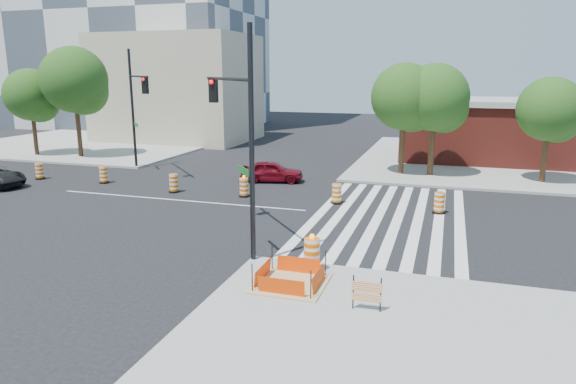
# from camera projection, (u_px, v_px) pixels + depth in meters

# --- Properties ---
(ground) EXTENTS (120.00, 120.00, 0.00)m
(ground) POSITION_uv_depth(u_px,v_px,m) (177.00, 200.00, 26.89)
(ground) COLOR black
(ground) RESTS_ON ground
(sidewalk_ne) EXTENTS (22.00, 22.00, 0.15)m
(sidewalk_ne) POSITION_uv_depth(u_px,v_px,m) (512.00, 161.00, 38.33)
(sidewalk_ne) COLOR gray
(sidewalk_ne) RESTS_ON ground
(sidewalk_nw) EXTENTS (22.00, 22.00, 0.15)m
(sidewalk_nw) POSITION_uv_depth(u_px,v_px,m) (104.00, 142.00, 48.84)
(sidewalk_nw) COLOR gray
(sidewalk_nw) RESTS_ON ground
(crosswalk_east) EXTENTS (6.75, 13.50, 0.01)m
(crosswalk_east) POSITION_uv_depth(u_px,v_px,m) (388.00, 217.00, 23.68)
(crosswalk_east) COLOR silver
(crosswalk_east) RESTS_ON ground
(lane_centerline) EXTENTS (14.00, 0.12, 0.01)m
(lane_centerline) POSITION_uv_depth(u_px,v_px,m) (177.00, 200.00, 26.88)
(lane_centerline) COLOR silver
(lane_centerline) RESTS_ON ground
(excavation_pit) EXTENTS (2.20, 2.20, 0.90)m
(excavation_pit) POSITION_uv_depth(u_px,v_px,m) (290.00, 282.00, 15.85)
(excavation_pit) COLOR tan
(excavation_pit) RESTS_ON ground
(brick_storefront) EXTENTS (16.50, 8.50, 4.60)m
(brick_storefront) POSITION_uv_depth(u_px,v_px,m) (515.00, 131.00, 37.82)
(brick_storefront) COLOR maroon
(brick_storefront) RESTS_ON ground
(beige_midrise) EXTENTS (14.00, 10.00, 10.00)m
(beige_midrise) POSITION_uv_depth(u_px,v_px,m) (178.00, 88.00, 49.68)
(beige_midrise) COLOR tan
(beige_midrise) RESTS_ON ground
(red_coupe) EXTENTS (4.03, 2.31, 1.29)m
(red_coupe) POSITION_uv_depth(u_px,v_px,m) (272.00, 171.00, 31.25)
(red_coupe) COLOR #610812
(red_coupe) RESTS_ON ground
(signal_pole_se) EXTENTS (3.91, 4.72, 7.93)m
(signal_pole_se) POSITION_uv_depth(u_px,v_px,m) (237.00, 120.00, 18.43)
(signal_pole_se) COLOR black
(signal_pole_se) RESTS_ON ground
(signal_pole_nw) EXTENTS (4.20, 4.45, 7.91)m
(signal_pole_nw) POSITION_uv_depth(u_px,v_px,m) (136.00, 99.00, 33.27)
(signal_pole_nw) COLOR black
(signal_pole_nw) RESTS_ON ground
(pit_drum) EXTENTS (0.65, 0.65, 1.28)m
(pit_drum) POSITION_uv_depth(u_px,v_px,m) (312.00, 256.00, 16.79)
(pit_drum) COLOR black
(pit_drum) RESTS_ON ground
(barricade) EXTENTS (0.84, 0.07, 0.98)m
(barricade) POSITION_uv_depth(u_px,v_px,m) (367.00, 292.00, 14.01)
(barricade) COLOR #E25F04
(barricade) RESTS_ON ground
(tree_north_a) EXTENTS (4.02, 4.02, 6.83)m
(tree_north_a) POSITION_uv_depth(u_px,v_px,m) (32.00, 98.00, 39.86)
(tree_north_a) COLOR #382314
(tree_north_a) RESTS_ON ground
(tree_north_b) EXTENTS (4.98, 4.98, 8.47)m
(tree_north_b) POSITION_uv_depth(u_px,v_px,m) (75.00, 84.00, 38.79)
(tree_north_b) COLOR #382314
(tree_north_b) RESTS_ON ground
(tree_north_c) EXTENTS (4.20, 4.20, 7.14)m
(tree_north_c) POSITION_uv_depth(u_px,v_px,m) (405.00, 101.00, 32.20)
(tree_north_c) COLOR #382314
(tree_north_c) RESTS_ON ground
(tree_north_d) EXTENTS (4.18, 4.18, 7.11)m
(tree_north_d) POSITION_uv_depth(u_px,v_px,m) (435.00, 101.00, 31.76)
(tree_north_d) COLOR #382314
(tree_north_d) RESTS_ON ground
(tree_north_e) EXTENTS (3.73, 3.71, 6.31)m
(tree_north_e) POSITION_uv_depth(u_px,v_px,m) (550.00, 113.00, 29.77)
(tree_north_e) COLOR #382314
(tree_north_e) RESTS_ON ground
(median_drum_0) EXTENTS (0.60, 0.60, 1.02)m
(median_drum_0) POSITION_uv_depth(u_px,v_px,m) (40.00, 172.00, 32.05)
(median_drum_0) COLOR black
(median_drum_0) RESTS_ON ground
(median_drum_1) EXTENTS (0.60, 0.60, 1.02)m
(median_drum_1) POSITION_uv_depth(u_px,v_px,m) (104.00, 175.00, 30.90)
(median_drum_1) COLOR black
(median_drum_1) RESTS_ON ground
(median_drum_2) EXTENTS (0.60, 0.60, 1.02)m
(median_drum_2) POSITION_uv_depth(u_px,v_px,m) (174.00, 184.00, 28.53)
(median_drum_2) COLOR black
(median_drum_2) RESTS_ON ground
(median_drum_3) EXTENTS (0.60, 0.60, 1.18)m
(median_drum_3) POSITION_uv_depth(u_px,v_px,m) (244.00, 188.00, 27.52)
(median_drum_3) COLOR black
(median_drum_3) RESTS_ON ground
(median_drum_4) EXTENTS (0.60, 0.60, 1.02)m
(median_drum_4) POSITION_uv_depth(u_px,v_px,m) (337.00, 194.00, 26.09)
(median_drum_4) COLOR black
(median_drum_4) RESTS_ON ground
(median_drum_5) EXTENTS (0.60, 0.60, 1.02)m
(median_drum_5) POSITION_uv_depth(u_px,v_px,m) (439.00, 204.00, 24.26)
(median_drum_5) COLOR black
(median_drum_5) RESTS_ON ground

